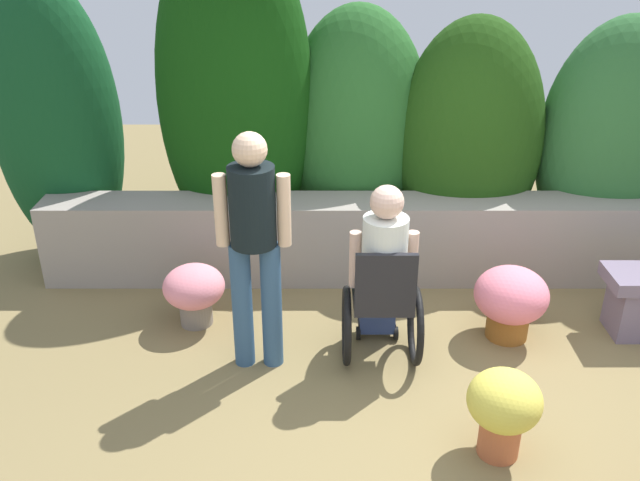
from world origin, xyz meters
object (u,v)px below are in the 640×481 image
(flower_pot_purple_near, at_px, (504,408))
(flower_pot_red_accent, at_px, (195,290))
(person_in_wheelchair, at_px, (383,280))
(flower_pot_terracotta_by_wall, at_px, (511,300))
(person_standing_companion, at_px, (254,238))

(flower_pot_purple_near, xyz_separation_m, flower_pot_red_accent, (-2.00, 1.41, -0.05))
(person_in_wheelchair, distance_m, flower_pot_terracotta_by_wall, 1.05)
(person_standing_companion, bearing_deg, person_in_wheelchair, -5.58)
(person_standing_companion, distance_m, flower_pot_purple_near, 1.84)
(person_in_wheelchair, height_order, flower_pot_terracotta_by_wall, person_in_wheelchair)
(person_in_wheelchair, height_order, flower_pot_red_accent, person_in_wheelchair)
(flower_pot_terracotta_by_wall, distance_m, flower_pot_red_accent, 2.36)
(person_in_wheelchair, height_order, flower_pot_purple_near, person_in_wheelchair)
(flower_pot_terracotta_by_wall, bearing_deg, flower_pot_purple_near, -105.97)
(flower_pot_terracotta_by_wall, relative_size, flower_pot_red_accent, 1.15)
(person_in_wheelchair, relative_size, person_standing_companion, 0.79)
(flower_pot_purple_near, height_order, flower_pot_terracotta_by_wall, same)
(person_in_wheelchair, relative_size, flower_pot_terracotta_by_wall, 2.38)
(person_standing_companion, distance_m, flower_pot_red_accent, 1.00)
(flower_pot_purple_near, bearing_deg, flower_pot_terracotta_by_wall, 74.03)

